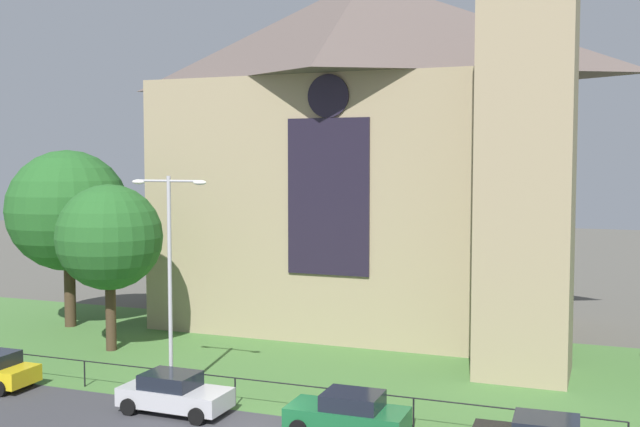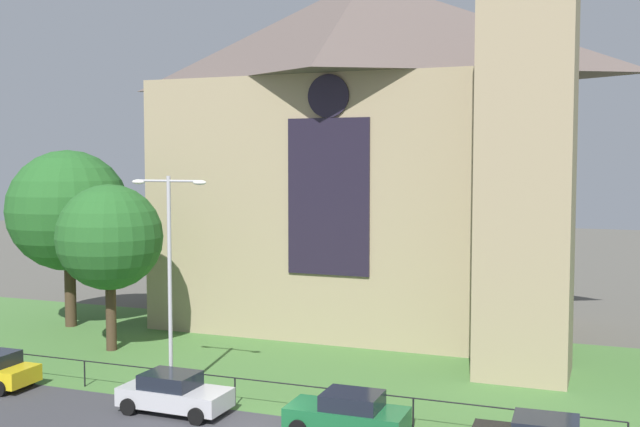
{
  "view_description": "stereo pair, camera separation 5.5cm",
  "coord_description": "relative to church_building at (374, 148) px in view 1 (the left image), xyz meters",
  "views": [
    {
      "loc": [
        11.19,
        -23.81,
        9.55
      ],
      "look_at": [
        -0.96,
        8.0,
        7.2
      ],
      "focal_mm": 43.24,
      "sensor_mm": 36.0,
      "label": 1
    },
    {
      "loc": [
        11.24,
        -23.79,
        9.55
      ],
      "look_at": [
        -0.96,
        8.0,
        7.2
      ],
      "focal_mm": 43.24,
      "sensor_mm": 36.0,
      "label": 2
    }
  ],
  "objects": [
    {
      "name": "tree_left_near",
      "position": [
        -10.66,
        -10.21,
        -4.57
      ],
      "size": [
        5.29,
        5.29,
        8.38
      ],
      "color": "#423021",
      "rests_on": "ground"
    },
    {
      "name": "grass_verge",
      "position": [
        1.63,
        -10.37,
        -10.27
      ],
      "size": [
        120.0,
        20.0,
        0.01
      ],
      "primitive_type": "cube",
      "color": "#477538",
      "rests_on": "ground"
    },
    {
      "name": "parked_car_silver",
      "position": [
        -2.57,
        -17.41,
        -9.53
      ],
      "size": [
        4.22,
        2.07,
        1.51
      ],
      "rotation": [
        0.0,
        0.0,
        -0.01
      ],
      "color": "#B7B7BC",
      "rests_on": "ground"
    },
    {
      "name": "iron_railing",
      "position": [
        -0.77,
        -15.87,
        -9.31
      ],
      "size": [
        28.52,
        0.07,
        1.13
      ],
      "color": "black",
      "rests_on": "ground"
    },
    {
      "name": "church_building",
      "position": [
        0.0,
        0.0,
        0.0
      ],
      "size": [
        23.2,
        16.2,
        26.0
      ],
      "color": "tan",
      "rests_on": "ground"
    },
    {
      "name": "tree_left_far",
      "position": [
        -16.29,
        -6.34,
        -3.59
      ],
      "size": [
        6.9,
        6.9,
        10.15
      ],
      "color": "#423021",
      "rests_on": "ground"
    },
    {
      "name": "parked_car_green",
      "position": [
        4.38,
        -17.29,
        -9.53
      ],
      "size": [
        4.21,
        2.05,
        1.51
      ],
      "rotation": [
        0.0,
        0.0,
        3.15
      ],
      "color": "#196033",
      "rests_on": "ground"
    },
    {
      "name": "streetlamp_near",
      "position": [
        -3.59,
        -15.97,
        -4.65
      ],
      "size": [
        3.37,
        0.26,
        8.95
      ],
      "color": "#B2B2B7",
      "rests_on": "ground"
    },
    {
      "name": "ground",
      "position": [
        1.63,
        -8.37,
        -10.27
      ],
      "size": [
        160.0,
        160.0,
        0.0
      ],
      "primitive_type": "plane",
      "color": "#56544C"
    }
  ]
}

